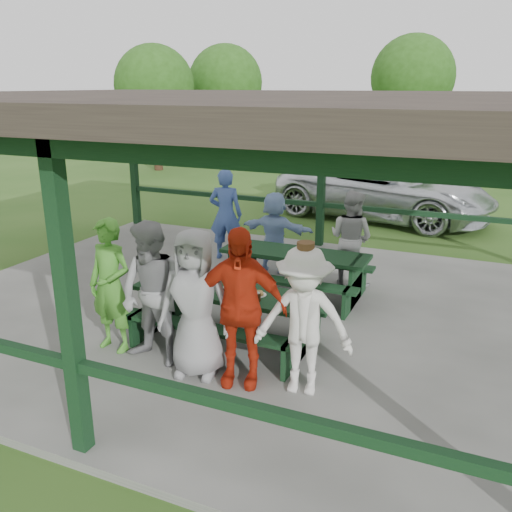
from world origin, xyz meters
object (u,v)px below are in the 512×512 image
at_px(contestant_green, 110,286).
at_px(farm_trailer, 333,182).
at_px(contestant_grey_mid, 195,304).
at_px(contestant_white_fedora, 304,321).
at_px(picnic_table_far, 295,268).
at_px(spectator_blue, 226,214).
at_px(pickup_truck, 385,189).
at_px(spectator_grey, 351,238).
at_px(spectator_lblue, 275,232).
at_px(contestant_red, 239,307).
at_px(contestant_grey_left, 153,295).
at_px(picnic_table_near, 227,309).

bearing_deg(contestant_green, farm_trailer, 94.58).
height_order(contestant_grey_mid, contestant_white_fedora, contestant_grey_mid).
distance_m(picnic_table_far, contestant_white_fedora, 3.01).
xyz_separation_m(contestant_white_fedora, spectator_blue, (-3.03, 4.10, 0.04)).
distance_m(contestant_grey_mid, pickup_truck, 9.41).
distance_m(contestant_grey_mid, spectator_grey, 3.89).
relative_size(spectator_grey, farm_trailer, 0.46).
bearing_deg(spectator_grey, spectator_lblue, 13.15).
xyz_separation_m(picnic_table_far, contestant_red, (0.35, -2.88, 0.48)).
bearing_deg(spectator_blue, picnic_table_far, 131.62).
relative_size(contestant_green, contestant_grey_mid, 0.98).
bearing_deg(contestant_grey_mid, spectator_blue, 101.46).
bearing_deg(spectator_blue, contestant_grey_mid, 98.43).
xyz_separation_m(picnic_table_far, farm_trailer, (-1.60, 7.88, 0.05)).
distance_m(spectator_lblue, farm_trailer, 6.95).
height_order(contestant_grey_left, contestant_white_fedora, contestant_grey_left).
bearing_deg(pickup_truck, contestant_grey_left, -175.74).
xyz_separation_m(picnic_table_near, contestant_grey_mid, (0.05, -0.90, 0.43)).
height_order(contestant_red, farm_trailer, contestant_red).
relative_size(picnic_table_far, contestant_grey_mid, 1.33).
relative_size(picnic_table_far, contestant_red, 1.27).
height_order(picnic_table_far, pickup_truck, pickup_truck).
height_order(spectator_blue, pickup_truck, spectator_blue).
distance_m(contestant_white_fedora, spectator_grey, 3.68).
distance_m(contestant_red, farm_trailer, 10.94).
distance_m(contestant_green, spectator_grey, 4.29).
distance_m(picnic_table_near, spectator_blue, 3.76).
bearing_deg(farm_trailer, contestant_green, -72.34).
xyz_separation_m(contestant_grey_left, spectator_grey, (1.51, 3.76, -0.08)).
height_order(picnic_table_near, farm_trailer, farm_trailer).
xyz_separation_m(picnic_table_far, spectator_grey, (0.70, 0.88, 0.36)).
bearing_deg(farm_trailer, picnic_table_near, -64.95).
bearing_deg(picnic_table_far, contestant_grey_mid, -93.94).
bearing_deg(farm_trailer, picnic_table_far, -61.26).
bearing_deg(farm_trailer, contestant_red, -62.43).
bearing_deg(contestant_grey_left, picnic_table_near, 65.28).
relative_size(picnic_table_near, contestant_green, 1.42).
distance_m(pickup_truck, farm_trailer, 2.28).
distance_m(picnic_table_far, pickup_truck, 6.50).
bearing_deg(contestant_green, spectator_blue, 99.93).
distance_m(contestant_grey_mid, spectator_blue, 4.58).
distance_m(contestant_white_fedora, spectator_lblue, 4.19).
bearing_deg(contestant_grey_mid, contestant_white_fedora, -5.09).
bearing_deg(contestant_grey_mid, picnic_table_near, 82.30).
height_order(contestant_white_fedora, spectator_blue, spectator_blue).
height_order(picnic_table_near, contestant_green, contestant_green).
bearing_deg(contestant_green, contestant_grey_left, -3.66).
bearing_deg(spectator_lblue, pickup_truck, -97.67).
bearing_deg(contestant_grey_left, contestant_white_fedora, 10.97).
bearing_deg(spectator_grey, contestant_green, 75.91).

